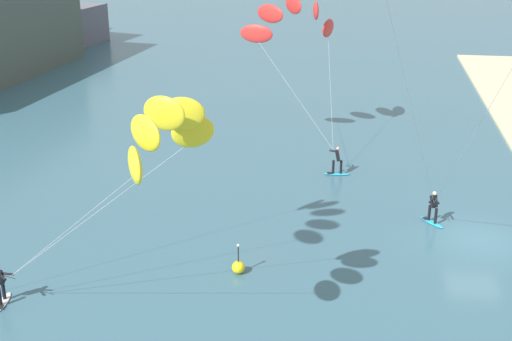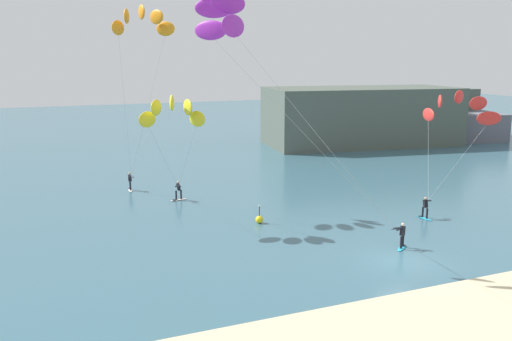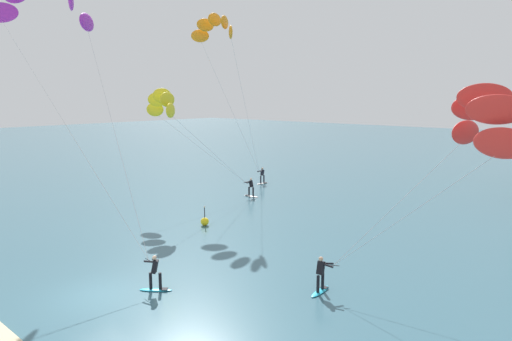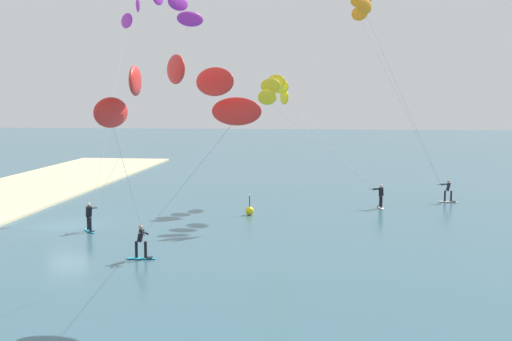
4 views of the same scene
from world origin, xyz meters
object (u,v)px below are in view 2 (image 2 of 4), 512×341
at_px(kitesurfer_nearshore, 228,22).
at_px(marker_buoy, 259,219).
at_px(kitesurfer_mid_water, 457,110).
at_px(kitesurfer_far_out, 172,116).
at_px(kitesurfer_downwind, 141,29).

height_order(kitesurfer_nearshore, marker_buoy, kitesurfer_nearshore).
bearing_deg(kitesurfer_nearshore, kitesurfer_mid_water, 16.87).
bearing_deg(kitesurfer_mid_water, kitesurfer_far_out, 174.09).
distance_m(kitesurfer_nearshore, kitesurfer_mid_water, 23.87).
bearing_deg(kitesurfer_far_out, marker_buoy, -15.50).
bearing_deg(kitesurfer_downwind, kitesurfer_mid_water, -19.77).
relative_size(kitesurfer_mid_water, marker_buoy, 6.72).
xyz_separation_m(kitesurfer_nearshore, marker_buoy, (5.04, 7.46, -13.40)).
height_order(kitesurfer_mid_water, kitesurfer_downwind, kitesurfer_downwind).
height_order(kitesurfer_mid_water, kitesurfer_far_out, kitesurfer_far_out).
relative_size(kitesurfer_mid_water, kitesurfer_far_out, 0.99).
bearing_deg(marker_buoy, kitesurfer_mid_water, -2.53).
xyz_separation_m(kitesurfer_far_out, marker_buoy, (5.82, -1.61, -7.60)).
height_order(kitesurfer_nearshore, kitesurfer_mid_water, kitesurfer_nearshore).
bearing_deg(marker_buoy, kitesurfer_far_out, 164.50).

